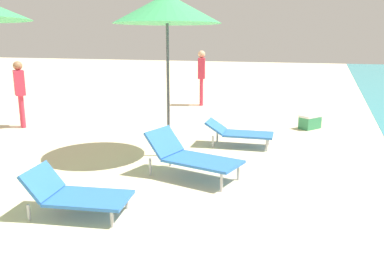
% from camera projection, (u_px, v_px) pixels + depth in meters
% --- Properties ---
extents(lounger_second_shoreside, '(1.29, 0.81, 0.57)m').
position_uv_depth(lounger_second_shoreside, '(76.00, 194.00, 4.70)').
color(lounger_second_shoreside, blue).
rests_on(lounger_second_shoreside, ground).
extents(umbrella_farthest, '(1.86, 1.86, 2.89)m').
position_uv_depth(umbrella_farthest, '(167.00, 9.00, 6.59)').
color(umbrella_farthest, '#4C4C51').
rests_on(umbrella_farthest, ground).
extents(lounger_farthest_shoreside, '(1.36, 0.69, 0.51)m').
position_uv_depth(lounger_farthest_shoreside, '(239.00, 132.00, 7.76)').
color(lounger_farthest_shoreside, blue).
rests_on(lounger_farthest_shoreside, ground).
extents(lounger_farthest_inland, '(1.54, 0.94, 0.69)m').
position_uv_depth(lounger_farthest_inland, '(191.00, 156.00, 5.97)').
color(lounger_farthest_inland, blue).
rests_on(lounger_farthest_inland, ground).
extents(person_walking_near, '(0.41, 0.40, 1.59)m').
position_uv_depth(person_walking_near, '(20.00, 88.00, 9.32)').
color(person_walking_near, '#D8334C').
rests_on(person_walking_near, ground).
extents(person_walking_mid, '(0.31, 0.41, 1.75)m').
position_uv_depth(person_walking_mid, '(201.00, 72.00, 12.51)').
color(person_walking_mid, '#D8334C').
rests_on(person_walking_mid, ground).
extents(cooler_box, '(0.54, 0.59, 0.33)m').
position_uv_depth(cooler_box, '(310.00, 122.00, 9.33)').
color(cooler_box, '#338C59').
rests_on(cooler_box, ground).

